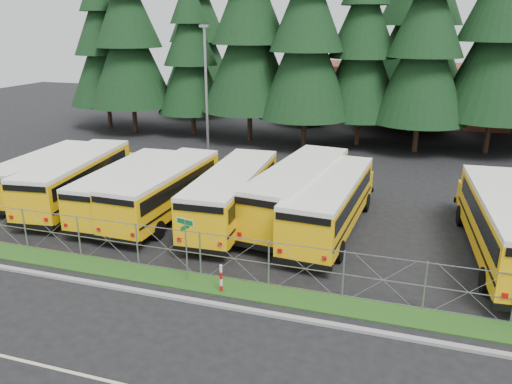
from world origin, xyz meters
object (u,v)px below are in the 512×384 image
bus_2 (130,189)px  bus_5 (301,193)px  bus_east (505,227)px  bus_6 (331,204)px  striped_bollard (221,279)px  street_sign (186,237)px  bus_0 (47,174)px  bus_4 (235,195)px  bus_3 (168,191)px  light_standard (206,90)px  bus_1 (80,180)px

bus_2 → bus_5: 9.58m
bus_east → bus_6: bearing=170.4°
bus_6 → striped_bollard: bus_6 is taller
street_sign → striped_bollard: bearing=-12.8°
bus_0 → bus_east: 25.79m
bus_4 → street_sign: bearing=-88.7°
bus_3 → light_standard: light_standard is taller
bus_5 → bus_6: bus_5 is taller
bus_4 → bus_5: bus_5 is taller
bus_0 → bus_4: bearing=-6.1°
bus_east → light_standard: 22.95m
bus_0 → bus_4: (12.67, -0.69, 0.17)m
bus_6 → bus_5: bearing=151.5°
bus_5 → light_standard: light_standard is taller
bus_2 → bus_4: size_ratio=0.92×
bus_0 → light_standard: light_standard is taller
bus_6 → light_standard: size_ratio=1.12×
bus_1 → bus_6: (14.87, 0.20, 0.03)m
light_standard → bus_6: bearing=-43.8°
bus_2 → bus_east: bearing=-3.0°
street_sign → light_standard: 19.53m
bus_0 → bus_1: size_ratio=0.89×
bus_6 → light_standard: bearing=140.0°
street_sign → striped_bollard: street_sign is taller
bus_3 → bus_4: size_ratio=0.97×
bus_0 → light_standard: 12.92m
bus_1 → light_standard: bearing=65.2°
bus_2 → light_standard: size_ratio=1.02×
bus_0 → light_standard: (6.44, 10.38, 4.20)m
bus_4 → street_sign: (0.45, -6.95, 0.56)m
bus_0 → bus_6: (17.83, -0.53, 0.18)m
bus_2 → light_standard: bearing=88.4°
bus_0 → striped_bollard: (14.75, -8.01, -0.70)m
bus_1 → bus_east: bearing=-9.0°
bus_2 → bus_3: bus_3 is taller
bus_1 → street_sign: size_ratio=3.95×
bus_3 → bus_5: bearing=14.6°
striped_bollard → light_standard: (-8.31, 18.40, 4.90)m
striped_bollard → bus_4: bearing=105.9°
bus_2 → striped_bollard: (8.20, -6.94, -0.75)m
bus_1 → bus_east: (22.79, -0.64, 0.11)m
bus_4 → bus_east: 13.11m
bus_5 → striped_bollard: bearing=-91.3°
bus_east → striped_bollard: (-11.00, -6.64, -0.96)m
street_sign → bus_4: bearing=93.7°
bus_0 → bus_east: (25.75, -1.37, 0.26)m
bus_east → striped_bollard: bearing=-152.4°
bus_1 → street_sign: bearing=-41.7°
bus_3 → bus_east: 16.92m
bus_0 → bus_6: bearing=-4.7°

